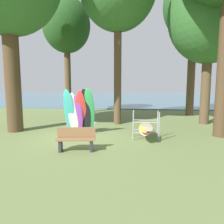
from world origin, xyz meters
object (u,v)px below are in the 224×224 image
leaning_board_pile (80,113)px  park_bench (76,139)px  tree_deep_back (194,6)px  board_storage_rack (145,128)px  tree_far_right_back (210,16)px  tree_far_left_back (66,26)px

leaning_board_pile → park_bench: (0.56, -2.61, -0.61)m
tree_deep_back → leaning_board_pile: bearing=-133.9°
leaning_board_pile → board_storage_rack: leaning_board_pile is taller
tree_deep_back → leaning_board_pile: size_ratio=4.75×
tree_deep_back → leaning_board_pile: tree_deep_back is taller
leaning_board_pile → board_storage_rack: (3.15, -0.59, -0.57)m
tree_deep_back → park_bench: 13.94m
board_storage_rack → tree_far_right_back: bearing=47.7°
tree_far_left_back → tree_far_right_back: tree_far_right_back is taller
board_storage_rack → park_bench: bearing=-142.1°
tree_far_right_back → leaning_board_pile: (-6.90, -3.54, -5.27)m
tree_far_right_back → tree_deep_back: bearing=90.1°
tree_far_left_back → leaning_board_pile: bearing=-67.9°
tree_deep_back → tree_far_left_back: bearing=-176.8°
tree_deep_back → park_bench: (-6.34, -9.77, -7.66)m
tree_far_right_back → board_storage_rack: size_ratio=4.31×
leaning_board_pile → park_bench: bearing=-77.9°
tree_far_left_back → park_bench: bearing=-70.6°
tree_far_right_back → leaning_board_pile: size_ratio=4.01×
tree_far_left_back → park_bench: 11.68m
leaning_board_pile → board_storage_rack: bearing=-10.6°
tree_far_left_back → park_bench: (3.24, -9.23, -6.39)m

